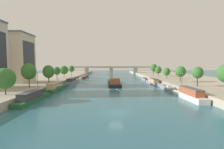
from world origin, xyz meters
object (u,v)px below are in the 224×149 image
Objects in this scene: moored_boat_left_upstream at (33,97)px; lamppost_right_bank at (182,79)px; moored_boat_right_midway at (165,87)px; barge_midriver at (114,82)px; tree_left_nearest at (5,79)px; moored_boat_left_lone at (79,79)px; lamppost_left_bank at (37,79)px; tree_right_midway at (180,72)px; tree_right_nearest at (154,68)px; tree_right_second at (158,70)px; moored_boat_left_near at (72,81)px; tree_left_end_of_row at (29,71)px; moored_boat_right_lone at (153,82)px; moored_boat_left_second at (57,88)px; tree_left_distant at (64,70)px; tree_left_by_lamp at (57,71)px; bridge_far at (111,69)px; moored_boat_right_upstream at (145,79)px; tree_right_distant at (167,72)px; moored_boat_left_midway at (84,76)px; tree_right_third at (198,73)px; tree_left_past_mid at (71,69)px; tree_left_second at (49,72)px; moored_boat_right_near at (189,94)px.

lamppost_right_bank is at bearing 17.11° from moored_boat_left_upstream.
moored_boat_right_midway is 3.04× the size of lamppost_right_bank.
tree_left_nearest is (-25.52, -29.81, 4.50)m from barge_midriver.
moored_boat_left_lone is 2.63× the size of lamppost_left_bank.
tree_right_midway is 0.85× the size of tree_right_nearest.
tree_right_second reaches higher than barge_midriver.
tree_left_end_of_row is (-7.05, -23.04, 5.53)m from moored_boat_left_near.
moored_boat_right_lone is 20.12m from lamppost_right_bank.
tree_left_distant is (-6.45, 29.41, 4.86)m from moored_boat_left_second.
tree_left_by_lamp is at bearing 177.87° from moored_boat_right_lone.
bridge_far is at bearing 72.36° from moored_boat_left_near.
tree_left_end_of_row reaches higher than moored_boat_left_lone.
tree_right_distant reaches higher than moored_boat_right_upstream.
moored_boat_left_upstream is 11.65m from lamppost_left_bank.
moored_boat_left_near is at bearing 79.37° from lamppost_left_bank.
moored_boat_left_lone is 0.80× the size of moored_boat_left_midway.
tree_right_third is 49.54m from lamppost_left_bank.
tree_left_past_mid is at bearing -125.46° from bridge_far.
tree_right_second reaches higher than bridge_far.
tree_right_nearest reaches higher than tree_left_second.
tree_right_third is 24.61m from tree_right_distant.
tree_right_nearest is (51.78, 61.02, 1.09)m from tree_left_nearest.
tree_left_end_of_row is (-6.82, -39.09, 5.96)m from moored_boat_left_lone.
tree_right_nearest reaches higher than lamppost_right_bank.
moored_boat_left_second is 64.47m from tree_right_nearest.
tree_left_second is (0.78, 12.58, -0.70)m from tree_left_end_of_row.
tree_right_nearest is (0.68, 11.05, 0.95)m from tree_right_second.
moored_boat_left_second is 56.66m from tree_right_second.
moored_boat_left_upstream is 13.77m from tree_left_end_of_row.
bridge_far is (18.16, 26.78, 3.70)m from moored_boat_left_midway.
lamppost_right_bank is at bearing -3.99° from moored_boat_left_second.
moored_boat_right_lone is 12.60m from tree_right_midway.
moored_boat_right_midway is 2.35× the size of tree_right_distant.
moored_boat_right_near reaches higher than moored_boat_right_lone.
tree_right_midway is at bearing -10.55° from barge_midriver.
moored_boat_left_upstream is 1.22× the size of moored_boat_right_upstream.
moored_boat_left_midway is 2.51× the size of tree_left_nearest.
moored_boat_left_midway is 2.84× the size of tree_right_distant.
moored_boat_right_midway is at bearing -111.77° from tree_right_distant.
tree_left_nearest is 71.47m from tree_right_second.
moored_boat_right_upstream is at bearing 52.09° from moored_boat_left_upstream.
tree_right_third is at bearing -76.49° from moored_boat_right_upstream.
moored_boat_left_midway is at bearing 130.22° from tree_right_third.
lamppost_right_bank is (47.24, -32.26, -1.67)m from tree_left_distant.
tree_left_nearest is at bearing -166.17° from tree_right_third.
moored_boat_right_near is (37.56, -47.63, 0.57)m from moored_boat_left_lone.
moored_boat_left_lone is at bearing 128.25° from moored_boat_right_near.
tree_left_past_mid is at bearing 88.88° from tree_left_end_of_row.
tree_right_third reaches higher than barge_midriver.
lamppost_right_bank is at bearing -13.01° from tree_left_second.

